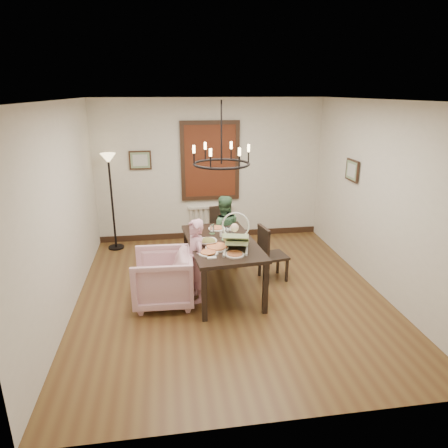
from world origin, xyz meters
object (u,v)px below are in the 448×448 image
object	(u,v)px
baby_bouncer	(236,237)
drinking_glass	(232,237)
dining_table	(222,246)
seated_man	(223,237)
armchair	(163,278)
chair_right	(274,253)
elderly_woman	(195,268)
chair_far	(224,233)
floor_lamp	(112,203)

from	to	relation	value
baby_bouncer	drinking_glass	world-z (taller)	baby_bouncer
dining_table	baby_bouncer	size ratio (longest dim) A/B	3.19
seated_man	drinking_glass	distance (m)	0.99
dining_table	drinking_glass	xyz separation A→B (m)	(0.15, -0.04, 0.16)
armchair	baby_bouncer	distance (m)	1.20
chair_right	elderly_woman	world-z (taller)	elderly_woman
elderly_woman	baby_bouncer	size ratio (longest dim) A/B	1.82
seated_man	drinking_glass	xyz separation A→B (m)	(-0.00, -0.93, 0.35)
chair_right	chair_far	bearing A→B (deg)	23.77
armchair	baby_bouncer	xyz separation A→B (m)	(1.03, -0.10, 0.60)
armchair	seated_man	distance (m)	1.55
armchair	dining_table	bearing A→B (deg)	108.55
dining_table	elderly_woman	bearing A→B (deg)	-154.65
armchair	chair_far	bearing A→B (deg)	145.95
drinking_glass	seated_man	bearing A→B (deg)	89.75
dining_table	armchair	world-z (taller)	dining_table
armchair	floor_lamp	bearing A→B (deg)	-155.87
armchair	drinking_glass	world-z (taller)	drinking_glass
dining_table	chair_right	xyz separation A→B (m)	(0.88, 0.26, -0.26)
baby_bouncer	seated_man	bearing A→B (deg)	103.34
chair_right	armchair	bearing A→B (deg)	96.40
baby_bouncer	floor_lamp	xyz separation A→B (m)	(-1.95, 2.37, -0.09)
baby_bouncer	drinking_glass	bearing A→B (deg)	103.82
chair_right	elderly_woman	size ratio (longest dim) A/B	0.90
dining_table	baby_bouncer	xyz separation A→B (m)	(0.15, -0.36, 0.27)
chair_right	drinking_glass	size ratio (longest dim) A/B	6.09
dining_table	chair_right	world-z (taller)	chair_right
seated_man	floor_lamp	size ratio (longest dim) A/B	0.58
dining_table	floor_lamp	xyz separation A→B (m)	(-1.79, 2.01, 0.18)
dining_table	armchair	size ratio (longest dim) A/B	2.10
chair_right	elderly_woman	bearing A→B (deg)	101.26
seated_man	baby_bouncer	distance (m)	1.33
elderly_woman	armchair	bearing A→B (deg)	-103.18
chair_far	elderly_woman	size ratio (longest dim) A/B	0.92
chair_far	baby_bouncer	xyz separation A→B (m)	(-0.07, -1.60, 0.51)
chair_right	floor_lamp	bearing A→B (deg)	46.77
chair_far	drinking_glass	xyz separation A→B (m)	(-0.07, -1.28, 0.41)
elderly_woman	drinking_glass	distance (m)	0.70
elderly_woman	floor_lamp	xyz separation A→B (m)	(-1.38, 2.25, 0.39)
armchair	elderly_woman	size ratio (longest dim) A/B	0.83
chair_far	floor_lamp	xyz separation A→B (m)	(-2.01, 0.77, 0.43)
chair_far	chair_right	size ratio (longest dim) A/B	1.03
dining_table	elderly_woman	size ratio (longest dim) A/B	1.75
seated_man	floor_lamp	bearing A→B (deg)	-27.91
chair_right	baby_bouncer	bearing A→B (deg)	120.43
chair_far	drinking_glass	size ratio (longest dim) A/B	6.28
baby_bouncer	armchair	bearing A→B (deg)	-172.00
chair_far	baby_bouncer	distance (m)	1.68
drinking_glass	floor_lamp	world-z (taller)	floor_lamp
baby_bouncer	drinking_glass	size ratio (longest dim) A/B	3.74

